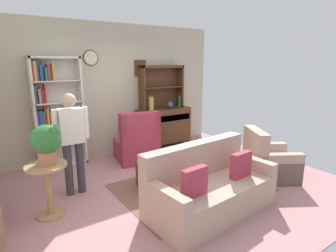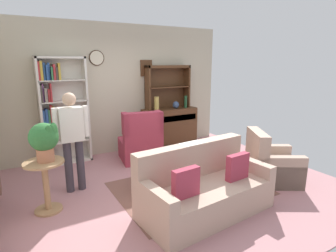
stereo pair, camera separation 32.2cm
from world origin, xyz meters
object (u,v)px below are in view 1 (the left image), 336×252
at_px(sideboard_hutch, 161,81).
at_px(vase_round, 170,105).
at_px(sideboard, 164,125).
at_px(vase_tall, 151,104).
at_px(armchair_floral, 268,162).
at_px(potted_plant_large, 47,141).
at_px(bottle_wine, 179,101).
at_px(person_reading, 72,137).
at_px(wingback_chair, 138,143).
at_px(bookshelf, 54,111).
at_px(coffee_table, 164,165).
at_px(book_stack, 166,157).
at_px(plant_stand, 48,185).
at_px(couch_floral, 209,188).

distance_m(sideboard_hutch, vase_round, 0.60).
distance_m(sideboard, vase_tall, 0.69).
xyz_separation_m(armchair_floral, potted_plant_large, (-3.38, 0.85, 0.73)).
distance_m(armchair_floral, potted_plant_large, 3.56).
relative_size(sideboard_hutch, bottle_wine, 3.76).
xyz_separation_m(potted_plant_large, person_reading, (0.42, 0.46, -0.12)).
bearing_deg(potted_plant_large, wingback_chair, 31.95).
relative_size(bookshelf, sideboard, 1.62).
relative_size(bottle_wine, person_reading, 0.19).
bearing_deg(vase_round, bookshelf, 176.62).
xyz_separation_m(sideboard_hutch, coffee_table, (-1.19, -1.94, -1.21)).
bearing_deg(potted_plant_large, armchair_floral, -14.08).
bearing_deg(armchair_floral, potted_plant_large, 165.92).
relative_size(bookshelf, coffee_table, 2.62).
bearing_deg(vase_round, book_stack, -125.95).
bearing_deg(person_reading, book_stack, -21.12).
xyz_separation_m(plant_stand, person_reading, (0.47, 0.45, 0.47)).
bearing_deg(coffee_table, bottle_wine, 47.77).
relative_size(sideboard_hutch, book_stack, 4.91).
bearing_deg(potted_plant_large, bookshelf, 75.72).
distance_m(vase_tall, coffee_table, 2.06).
xyz_separation_m(wingback_chair, person_reading, (-1.46, -0.72, 0.52)).
bearing_deg(coffee_table, sideboard, 56.95).
bearing_deg(couch_floral, plant_stand, 150.18).
relative_size(plant_stand, potted_plant_large, 1.39).
height_order(bookshelf, person_reading, bookshelf).
height_order(vase_tall, person_reading, person_reading).
xyz_separation_m(sideboard_hutch, couch_floral, (-1.10, -2.93, -1.25)).
distance_m(couch_floral, person_reading, 2.14).
bearing_deg(vase_round, armchair_floral, -82.22).
bearing_deg(book_stack, bookshelf, 124.02).
bearing_deg(book_stack, couch_floral, -87.35).
xyz_separation_m(vase_round, coffee_table, (-1.32, -1.77, -0.65)).
relative_size(sideboard, wingback_chair, 1.24).
relative_size(sideboard, vase_tall, 4.15).
relative_size(vase_tall, bottle_wine, 1.07).
relative_size(sideboard, book_stack, 5.81).
relative_size(sideboard_hutch, armchair_floral, 1.04).
bearing_deg(sideboard, coffee_table, -123.05).
xyz_separation_m(sideboard_hutch, potted_plant_large, (-2.90, -1.87, -0.54)).
bearing_deg(person_reading, potted_plant_large, -132.71).
bearing_deg(potted_plant_large, sideboard_hutch, 32.81).
bearing_deg(potted_plant_large, vase_round, 29.21).
bearing_deg(vase_tall, book_stack, -113.41).
distance_m(bookshelf, bottle_wine, 2.83).
bearing_deg(sideboard, book_stack, -122.11).
height_order(sideboard, vase_round, vase_round).
bearing_deg(bottle_wine, person_reading, -157.02).
xyz_separation_m(vase_tall, couch_floral, (-0.71, -2.74, -0.76)).
xyz_separation_m(vase_tall, coffee_table, (-0.80, -1.75, -0.72)).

